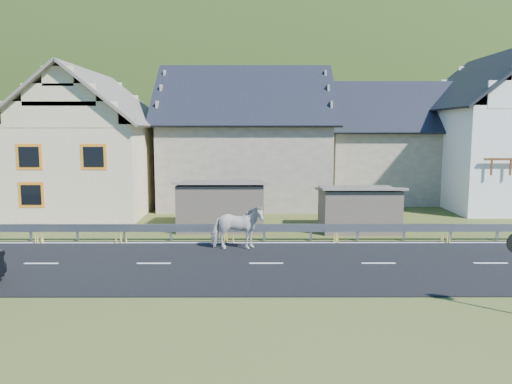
{
  "coord_description": "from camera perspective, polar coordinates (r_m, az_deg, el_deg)",
  "views": [
    {
      "loc": [
        -0.41,
        -17.25,
        4.82
      ],
      "look_at": [
        -0.35,
        4.07,
        2.08
      ],
      "focal_mm": 35.0,
      "sensor_mm": 36.0,
      "label": 1
    }
  ],
  "objects": [
    {
      "name": "house_stone_b",
      "position": [
        35.53,
        15.29,
        6.13
      ],
      "size": [
        9.8,
        8.8,
        8.1
      ],
      "color": "tan",
      "rests_on": "ground"
    },
    {
      "name": "mountain",
      "position": [
        198.88,
        1.4,
        0.16
      ],
      "size": [
        440.0,
        280.0,
        260.0
      ],
      "primitive_type": "ellipsoid",
      "color": "#203412",
      "rests_on": "ground"
    },
    {
      "name": "house_white",
      "position": [
        34.85,
        26.3,
        6.97
      ],
      "size": [
        8.8,
        10.8,
        9.7
      ],
      "color": "white",
      "rests_on": "ground"
    },
    {
      "name": "lane_markings",
      "position": [
        17.91,
        1.17,
        -8.14
      ],
      "size": [
        60.0,
        6.6,
        0.01
      ],
      "primitive_type": "cube",
      "color": "silver",
      "rests_on": "road"
    },
    {
      "name": "guardrail",
      "position": [
        21.37,
        0.95,
        -4.17
      ],
      "size": [
        28.1,
        0.09,
        0.75
      ],
      "color": "#93969B",
      "rests_on": "ground"
    },
    {
      "name": "house_stone_a",
      "position": [
        32.26,
        -1.21,
        6.99
      ],
      "size": [
        10.8,
        9.8,
        8.9
      ],
      "color": "tan",
      "rests_on": "ground"
    },
    {
      "name": "horse",
      "position": [
        19.77,
        -2.21,
        -4.05
      ],
      "size": [
        1.01,
        2.12,
        1.77
      ],
      "primitive_type": "imported",
      "rotation": [
        0.0,
        0.0,
        1.6
      ],
      "color": "beige",
      "rests_on": "road"
    },
    {
      "name": "road",
      "position": [
        17.91,
        1.17,
        -8.22
      ],
      "size": [
        60.0,
        7.0,
        0.04
      ],
      "primitive_type": "cube",
      "color": "black",
      "rests_on": "ground"
    },
    {
      "name": "shed_left",
      "position": [
        24.1,
        -3.94,
        -1.57
      ],
      "size": [
        4.3,
        3.3,
        2.4
      ],
      "primitive_type": "cube",
      "color": "#6A5C4D",
      "rests_on": "ground"
    },
    {
      "name": "house_cream",
      "position": [
        30.79,
        -18.42,
        6.09
      ],
      "size": [
        7.8,
        9.8,
        8.3
      ],
      "color": "beige",
      "rests_on": "ground"
    },
    {
      "name": "conifer_patch",
      "position": [
        138.47,
        -23.57,
        7.21
      ],
      "size": [
        76.0,
        50.0,
        28.0
      ],
      "primitive_type": "ellipsoid",
      "color": "black",
      "rests_on": "ground"
    },
    {
      "name": "shed_right",
      "position": [
        24.07,
        11.62,
        -1.95
      ],
      "size": [
        3.8,
        2.9,
        2.2
      ],
      "primitive_type": "cube",
      "color": "#6A5C4D",
      "rests_on": "ground"
    },
    {
      "name": "ground",
      "position": [
        17.92,
        1.17,
        -8.28
      ],
      "size": [
        160.0,
        160.0,
        0.0
      ],
      "primitive_type": "plane",
      "color": "#334112",
      "rests_on": "ground"
    }
  ]
}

